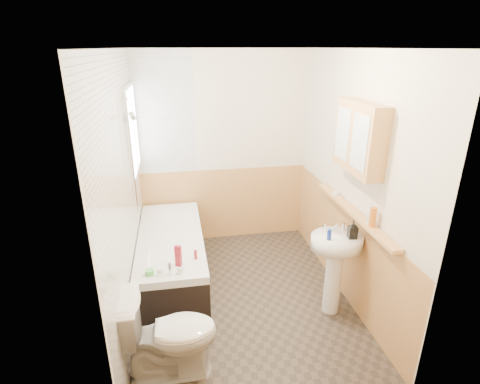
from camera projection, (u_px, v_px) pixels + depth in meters
name	position (u px, v px, depth m)	size (l,w,h in m)	color
floor	(242.00, 296.00, 4.03)	(2.80, 2.80, 0.00)	#2F2821
ceiling	(243.00, 48.00, 3.13)	(2.80, 2.80, 0.00)	white
wall_back	(223.00, 150.00, 4.88)	(2.20, 0.02, 2.50)	beige
wall_front	(284.00, 268.00, 2.29)	(2.20, 0.02, 2.50)	beige
wall_left	(123.00, 195.00, 3.40)	(0.02, 2.80, 2.50)	beige
wall_right	(351.00, 181.00, 3.76)	(0.02, 2.80, 2.50)	beige
wainscot_right	(342.00, 247.00, 4.03)	(0.01, 2.80, 1.00)	tan
wainscot_front	(279.00, 359.00, 2.58)	(2.20, 0.01, 1.00)	tan
wainscot_back	(224.00, 204.00, 5.13)	(2.20, 0.01, 1.00)	tan
tile_cladding_left	(125.00, 195.00, 3.41)	(0.01, 2.80, 2.50)	white
tile_return_back	(164.00, 114.00, 4.55)	(0.75, 0.01, 1.50)	white
window	(133.00, 130.00, 4.14)	(0.03, 0.79, 0.99)	white
bathtub	(172.00, 256.00, 4.23)	(0.70, 1.77, 0.71)	black
shower_riser	(132.00, 149.00, 3.71)	(0.11, 0.09, 1.30)	silver
toilet	(168.00, 335.00, 2.96)	(0.44, 0.78, 0.77)	white
sink	(335.00, 258.00, 3.61)	(0.50, 0.40, 0.96)	white
pine_shelf	(353.00, 212.00, 3.60)	(0.10, 1.55, 0.03)	tan
medicine_cabinet	(359.00, 138.00, 3.33)	(0.18, 0.69, 0.63)	tan
foam_can	(373.00, 217.00, 3.24)	(0.06, 0.06, 0.18)	orange
green_bottle	(370.00, 213.00, 3.29)	(0.04, 0.04, 0.21)	silver
black_jar	(336.00, 193.00, 3.97)	(0.06, 0.06, 0.04)	silver
soap_bottle	(352.00, 234.00, 3.46)	(0.08, 0.17, 0.08)	black
clear_bottle	(329.00, 235.00, 3.42)	(0.04, 0.04, 0.11)	#19339E
blue_gel	(178.00, 256.00, 3.52)	(0.06, 0.04, 0.21)	maroon
cream_jar	(150.00, 272.00, 3.40)	(0.08, 0.08, 0.05)	#59C647
orange_bottle	(196.00, 255.00, 3.65)	(0.03, 0.03, 0.09)	maroon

